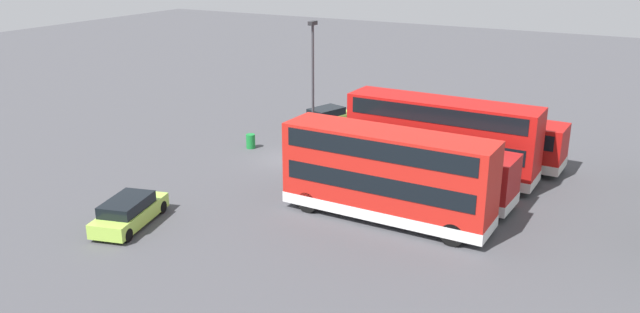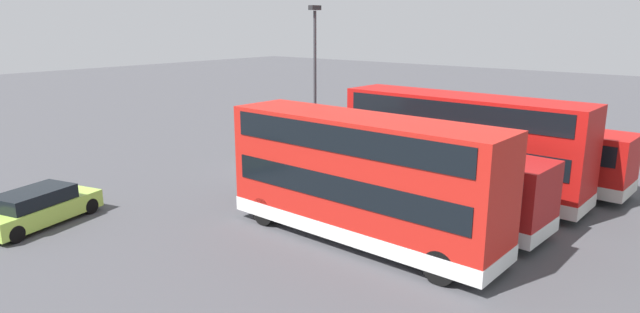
% 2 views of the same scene
% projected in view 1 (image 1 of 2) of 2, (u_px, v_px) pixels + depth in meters
% --- Properties ---
extents(ground_plane, '(140.00, 140.00, 0.00)m').
position_uv_depth(ground_plane, '(291.00, 160.00, 40.59)').
color(ground_plane, '#47474C').
extents(bus_single_deck_near_end, '(2.95, 11.92, 2.95)m').
position_uv_depth(bus_single_deck_near_end, '(466.00, 135.00, 40.11)').
color(bus_single_deck_near_end, '#B71411').
rests_on(bus_single_deck_near_end, ground).
extents(bus_double_decker_second, '(2.76, 11.15, 4.55)m').
position_uv_depth(bus_double_decker_second, '(441.00, 136.00, 37.14)').
color(bus_double_decker_second, '#B71411').
rests_on(bus_double_decker_second, ground).
extents(bus_single_deck_third, '(3.07, 10.61, 2.95)m').
position_uv_depth(bus_single_deck_third, '(417.00, 167.00, 34.38)').
color(bus_single_deck_third, '#A51919').
rests_on(bus_single_deck_third, ground).
extents(bus_double_decker_fourth, '(2.73, 10.54, 4.55)m').
position_uv_depth(bus_double_decker_fourth, '(387.00, 173.00, 31.13)').
color(bus_double_decker_fourth, red).
rests_on(bus_double_decker_fourth, ground).
extents(car_hatchback_silver, '(4.54, 2.93, 1.43)m').
position_uv_depth(car_hatchback_silver, '(328.00, 117.00, 47.72)').
color(car_hatchback_silver, '#A5D14C').
rests_on(car_hatchback_silver, ground).
extents(car_small_green, '(4.90, 2.94, 1.43)m').
position_uv_depth(car_small_green, '(129.00, 212.00, 31.04)').
color(car_small_green, '#A5D14C').
rests_on(car_small_green, ground).
extents(lamp_post_tall, '(0.70, 0.30, 8.53)m').
position_uv_depth(lamp_post_tall, '(313.00, 79.00, 40.03)').
color(lamp_post_tall, '#38383D').
rests_on(lamp_post_tall, ground).
extents(waste_bin_yellow, '(0.60, 0.60, 0.95)m').
position_uv_depth(waste_bin_yellow, '(251.00, 141.00, 42.75)').
color(waste_bin_yellow, '#197F33').
rests_on(waste_bin_yellow, ground).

